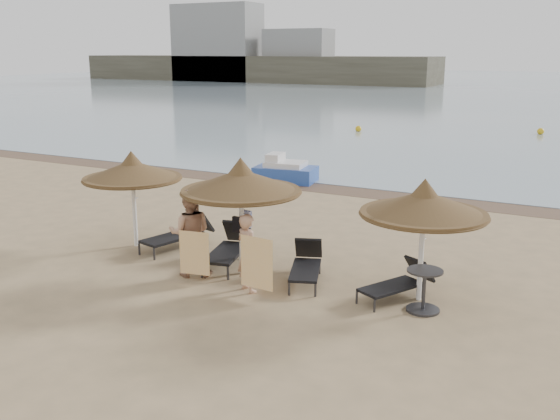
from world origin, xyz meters
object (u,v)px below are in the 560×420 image
(palapa_left, at_px, (132,171))
(pedal_boat, at_px, (285,171))
(lounger_far_right, at_px, (400,282))
(person_left, at_px, (190,226))
(palapa_right, at_px, (424,204))
(lounger_far_left, at_px, (181,232))
(lounger_near_right, at_px, (306,264))
(person_right, at_px, (248,247))
(lounger_near_left, at_px, (230,246))
(palapa_center, at_px, (241,182))
(side_table, at_px, (424,292))

(palapa_left, xyz_separation_m, pedal_boat, (-0.34, 8.98, -1.56))
(lounger_far_right, xyz_separation_m, person_left, (-4.50, -0.88, 0.79))
(palapa_right, bearing_deg, lounger_far_left, 174.85)
(palapa_left, height_order, lounger_far_left, palapa_left)
(palapa_right, height_order, pedal_boat, palapa_right)
(palapa_right, distance_m, lounger_far_left, 6.52)
(lounger_far_left, relative_size, person_left, 0.92)
(lounger_far_left, relative_size, lounger_near_right, 1.10)
(lounger_near_right, relative_size, person_right, 0.98)
(lounger_near_right, bearing_deg, palapa_left, 157.51)
(lounger_near_left, bearing_deg, person_right, -60.26)
(palapa_center, bearing_deg, lounger_far_left, 159.11)
(lounger_far_left, bearing_deg, side_table, 4.54)
(palapa_right, relative_size, person_right, 1.30)
(lounger_far_right, distance_m, pedal_boat, 11.80)
(lounger_far_left, bearing_deg, palapa_right, 8.78)
(palapa_left, bearing_deg, palapa_center, -7.95)
(lounger_near_right, height_order, lounger_far_right, lounger_near_right)
(palapa_left, relative_size, pedal_boat, 1.01)
(palapa_left, xyz_separation_m, palapa_center, (3.47, -0.48, 0.14))
(person_right, relative_size, pedal_boat, 0.78)
(palapa_left, distance_m, lounger_near_left, 3.24)
(palapa_left, distance_m, lounger_far_right, 7.21)
(lounger_far_left, relative_size, person_right, 1.07)
(palapa_center, relative_size, palapa_right, 1.06)
(lounger_near_right, bearing_deg, lounger_far_right, -22.39)
(lounger_near_right, bearing_deg, palapa_center, 171.96)
(lounger_near_left, height_order, person_left, person_left)
(palapa_center, height_order, person_right, palapa_center)
(pedal_boat, bearing_deg, person_left, -82.85)
(palapa_right, relative_size, person_left, 1.11)
(side_table, relative_size, person_left, 0.37)
(lounger_near_right, height_order, pedal_boat, pedal_boat)
(lounger_far_left, bearing_deg, lounger_far_right, 7.67)
(palapa_center, relative_size, lounger_far_left, 1.29)
(lounger_far_right, xyz_separation_m, side_table, (0.61, -0.43, 0.05))
(lounger_near_right, bearing_deg, person_right, -144.26)
(lounger_far_right, xyz_separation_m, person_right, (-2.90, -1.10, 0.62))
(lounger_near_right, relative_size, lounger_far_right, 1.07)
(lounger_far_right, bearing_deg, person_left, -141.42)
(lounger_far_left, bearing_deg, person_right, -16.20)
(lounger_far_left, height_order, lounger_far_right, lounger_far_left)
(person_left, relative_size, person_right, 1.17)
(lounger_near_left, bearing_deg, lounger_near_right, -18.47)
(lounger_near_left, relative_size, person_right, 1.09)
(palapa_left, distance_m, person_left, 2.87)
(lounger_near_right, relative_size, person_left, 0.83)
(person_left, bearing_deg, lounger_near_left, -135.57)
(palapa_right, relative_size, lounger_far_right, 1.43)
(palapa_center, height_order, lounger_far_left, palapa_center)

